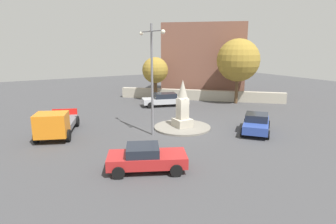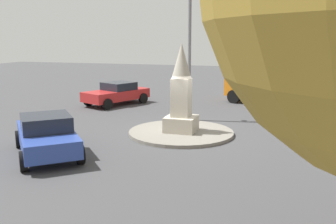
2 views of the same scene
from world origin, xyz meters
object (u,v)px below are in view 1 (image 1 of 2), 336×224
object	(u,v)px
car_blue_approaching	(256,123)
monument	(183,107)
tree_mid_cluster	(155,70)
truck_orange_parked_right	(55,124)
streetlamp	(152,70)
car_red_parked_left	(146,158)
corner_building	(205,60)
tree_near_wall	(238,60)
car_silver_passing	(164,99)

from	to	relation	value
car_blue_approaching	monument	bearing A→B (deg)	-131.04
car_blue_approaching	tree_mid_cluster	bearing A→B (deg)	-177.67
truck_orange_parked_right	tree_mid_cluster	xyz separation A→B (m)	(-9.26, 12.64, 2.55)
streetlamp	tree_mid_cluster	distance (m)	13.79
streetlamp	truck_orange_parked_right	distance (m)	7.86
streetlamp	car_red_parked_left	world-z (taller)	streetlamp
car_blue_approaching	corner_building	distance (m)	17.93
corner_building	tree_near_wall	world-z (taller)	corner_building
tree_near_wall	tree_mid_cluster	bearing A→B (deg)	-132.02
monument	car_silver_passing	bearing A→B (deg)	161.11
car_silver_passing	car_blue_approaching	bearing A→B (deg)	6.99
car_red_parked_left	car_silver_passing	bearing A→B (deg)	148.14
monument	tree_mid_cluster	world-z (taller)	tree_mid_cluster
car_red_parked_left	truck_orange_parked_right	size ratio (longest dim) A/B	0.79
car_blue_approaching	car_silver_passing	size ratio (longest dim) A/B	0.88
monument	tree_mid_cluster	size ratio (longest dim) A/B	0.73
car_red_parked_left	truck_orange_parked_right	xyz separation A→B (m)	(-8.24, -3.22, 0.24)
monument	car_red_parked_left	size ratio (longest dim) A/B	0.83
truck_orange_parked_right	corner_building	world-z (taller)	corner_building
truck_orange_parked_right	tree_mid_cluster	bearing A→B (deg)	126.22
car_silver_passing	tree_mid_cluster	size ratio (longest dim) A/B	0.95
monument	truck_orange_parked_right	distance (m)	9.42
car_silver_passing	tree_near_wall	distance (m)	9.17
tree_near_wall	tree_mid_cluster	size ratio (longest dim) A/B	1.41
streetlamp	corner_building	distance (m)	18.96
car_silver_passing	corner_building	size ratio (longest dim) A/B	0.47
truck_orange_parked_right	tree_mid_cluster	size ratio (longest dim) A/B	1.12
car_silver_passing	truck_orange_parked_right	world-z (taller)	truck_orange_parked_right
streetlamp	tree_mid_cluster	xyz separation A→B (m)	(-12.16, 6.40, -1.25)
car_red_parked_left	car_blue_approaching	bearing A→B (deg)	101.55
streetlamp	monument	bearing A→B (deg)	97.79
truck_orange_parked_right	tree_near_wall	distance (m)	20.22
monument	car_blue_approaching	bearing A→B (deg)	48.96
corner_building	car_blue_approaching	bearing A→B (deg)	-23.40
truck_orange_parked_right	corner_building	xyz separation A→B (m)	(-9.90, 20.23, 3.58)
streetlamp	car_blue_approaching	world-z (taller)	streetlamp
car_red_parked_left	corner_building	xyz separation A→B (m)	(-18.14, 17.01, 3.83)
corner_building	tree_mid_cluster	size ratio (longest dim) A/B	2.03
car_silver_passing	truck_orange_parked_right	size ratio (longest dim) A/B	0.84
monument	car_silver_passing	size ratio (longest dim) A/B	0.78
car_blue_approaching	tree_near_wall	size ratio (longest dim) A/B	0.59
monument	streetlamp	xyz separation A→B (m)	(0.38, -2.80, 3.03)
monument	car_blue_approaching	xyz separation A→B (m)	(3.68, 4.22, -0.98)
corner_building	streetlamp	bearing A→B (deg)	-47.55
car_red_parked_left	tree_mid_cluster	world-z (taller)	tree_mid_cluster
car_red_parked_left	truck_orange_parked_right	bearing A→B (deg)	-158.64
car_silver_passing	monument	bearing A→B (deg)	-18.89
monument	tree_near_wall	bearing A→B (deg)	117.40
streetlamp	tree_near_wall	world-z (taller)	streetlamp
car_blue_approaching	streetlamp	bearing A→B (deg)	-115.11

